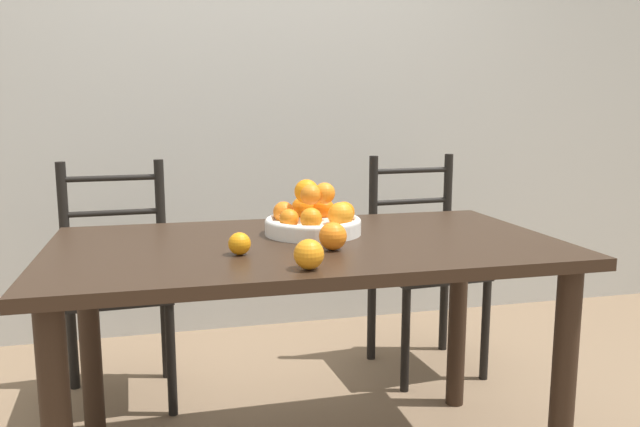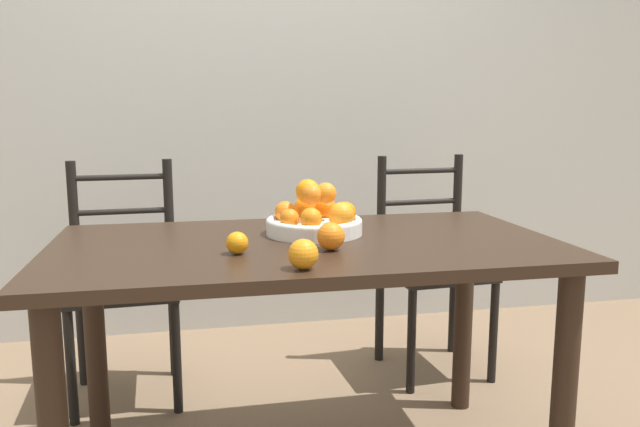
{
  "view_description": "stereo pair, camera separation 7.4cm",
  "coord_description": "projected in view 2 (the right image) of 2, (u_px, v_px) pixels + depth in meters",
  "views": [
    {
      "loc": [
        -0.41,
        -1.8,
        1.17
      ],
      "look_at": [
        0.04,
        0.01,
        0.85
      ],
      "focal_mm": 35.0,
      "sensor_mm": 36.0,
      "label": 1
    },
    {
      "loc": [
        -0.34,
        -1.82,
        1.17
      ],
      "look_at": [
        0.04,
        0.01,
        0.85
      ],
      "focal_mm": 35.0,
      "sensor_mm": 36.0,
      "label": 2
    }
  ],
  "objects": [
    {
      "name": "chair_right",
      "position": [
        431.0,
        269.0,
        2.78
      ],
      "size": [
        0.45,
        0.43,
        0.96
      ],
      "rotation": [
        0.0,
        0.0,
        0.07
      ],
      "color": "black",
      "rests_on": "ground_plane"
    },
    {
      "name": "orange_loose_0",
      "position": [
        331.0,
        236.0,
        1.76
      ],
      "size": [
        0.08,
        0.08,
        0.08
      ],
      "color": "orange",
      "rests_on": "dining_table"
    },
    {
      "name": "chair_left",
      "position": [
        124.0,
        286.0,
        2.52
      ],
      "size": [
        0.44,
        0.42,
        0.96
      ],
      "rotation": [
        0.0,
        0.0,
        0.05
      ],
      "color": "black",
      "rests_on": "ground_plane"
    },
    {
      "name": "fruit_bowl",
      "position": [
        315.0,
        218.0,
        2.0
      ],
      "size": [
        0.31,
        0.31,
        0.17
      ],
      "color": "white",
      "rests_on": "dining_table"
    },
    {
      "name": "orange_loose_2",
      "position": [
        303.0,
        254.0,
        1.55
      ],
      "size": [
        0.08,
        0.08,
        0.08
      ],
      "color": "orange",
      "rests_on": "dining_table"
    },
    {
      "name": "wall_back",
      "position": [
        255.0,
        82.0,
        3.21
      ],
      "size": [
        8.0,
        0.06,
        2.6
      ],
      "color": "beige",
      "rests_on": "ground_plane"
    },
    {
      "name": "dining_table",
      "position": [
        307.0,
        277.0,
        1.91
      ],
      "size": [
        1.52,
        0.83,
        0.77
      ],
      "color": "black",
      "rests_on": "ground_plane"
    },
    {
      "name": "orange_loose_1",
      "position": [
        237.0,
        243.0,
        1.72
      ],
      "size": [
        0.06,
        0.06,
        0.06
      ],
      "color": "orange",
      "rests_on": "dining_table"
    }
  ]
}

